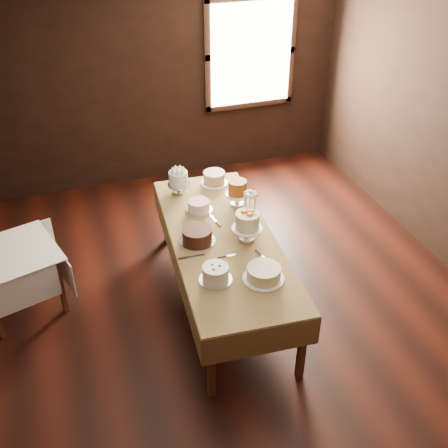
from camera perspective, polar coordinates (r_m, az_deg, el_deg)
floor at (r=5.21m, az=0.72°, el=-9.88°), size 5.00×6.00×0.01m
ceiling at (r=3.85m, az=1.03°, el=21.81°), size 5.00×6.00×0.01m
wall_back at (r=7.03m, az=-7.62°, el=15.26°), size 5.00×0.02×2.80m
window at (r=7.26m, az=2.92°, el=17.77°), size 1.10×0.05×1.30m
display_table at (r=4.97m, az=-0.13°, el=-1.99°), size 1.12×2.48×0.75m
side_table at (r=5.32m, az=-21.75°, el=-3.50°), size 0.98×0.98×0.66m
cake_meringue at (r=5.61m, az=-4.91°, el=4.43°), size 0.26×0.26×0.25m
cake_speckled at (r=5.78m, az=-1.06°, el=4.94°), size 0.32×0.32×0.14m
cake_lattice at (r=5.31m, az=-2.72°, el=1.89°), size 0.29×0.29×0.10m
cake_caramel at (r=5.37m, az=1.44°, el=3.22°), size 0.25×0.25×0.28m
cake_chocolate at (r=4.87m, az=-2.90°, el=-1.25°), size 0.34×0.34×0.13m
cake_flowers at (r=4.86m, az=2.50°, el=-0.40°), size 0.29×0.29×0.29m
cake_swirl at (r=4.41m, az=-0.92°, el=-5.38°), size 0.28×0.28×0.14m
cake_cream at (r=4.44m, az=4.28°, el=-5.35°), size 0.36×0.36×0.12m
cake_server_a at (r=4.72m, az=1.19°, el=-3.30°), size 0.24×0.04×0.01m
cake_server_b at (r=4.68m, az=4.56°, el=-3.84°), size 0.08×0.24×0.01m
cake_server_c at (r=5.21m, az=-1.18°, el=0.63°), size 0.06×0.24×0.01m
cake_server_d at (r=5.20m, az=2.10°, el=0.51°), size 0.21×0.16×0.01m
cake_server_e at (r=4.72m, az=-2.97°, el=-3.43°), size 0.24×0.04×0.01m
flower_vase at (r=5.12m, az=2.80°, el=0.79°), size 0.17×0.17×0.14m
flower_bouquet at (r=5.02m, az=2.85°, el=2.59°), size 0.14×0.14×0.20m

